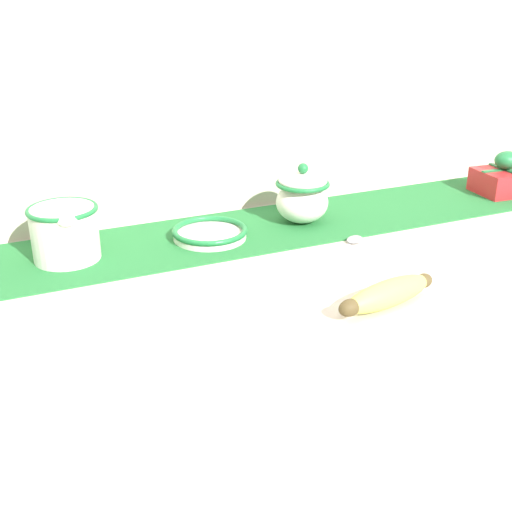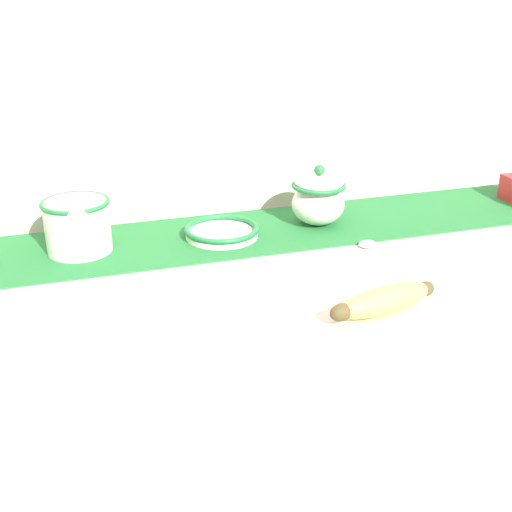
{
  "view_description": "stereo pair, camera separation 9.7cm",
  "coord_description": "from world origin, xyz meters",
  "px_view_note": "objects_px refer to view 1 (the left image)",
  "views": [
    {
      "loc": [
        -0.39,
        -0.84,
        1.3
      ],
      "look_at": [
        -0.03,
        -0.03,
        0.92
      ],
      "focal_mm": 45.0,
      "sensor_mm": 36.0,
      "label": 1
    },
    {
      "loc": [
        -0.3,
        -0.88,
        1.3
      ],
      "look_at": [
        -0.03,
        -0.03,
        0.92
      ],
      "focal_mm": 45.0,
      "sensor_mm": 36.0,
      "label": 2
    }
  ],
  "objects_px": {
    "small_dish": "(210,233)",
    "spoon": "(351,242)",
    "sugar_bowl": "(302,196)",
    "gift_box": "(504,178)",
    "cream_pitcher": "(65,231)",
    "banana": "(387,294)"
  },
  "relations": [
    {
      "from": "banana",
      "to": "spoon",
      "type": "distance_m",
      "value": 0.24
    },
    {
      "from": "cream_pitcher",
      "to": "small_dish",
      "type": "bearing_deg",
      "value": -2.46
    },
    {
      "from": "sugar_bowl",
      "to": "banana",
      "type": "height_order",
      "value": "sugar_bowl"
    },
    {
      "from": "small_dish",
      "to": "banana",
      "type": "xyz_separation_m",
      "value": [
        0.14,
        -0.35,
        0.01
      ]
    },
    {
      "from": "spoon",
      "to": "banana",
      "type": "bearing_deg",
      "value": -136.13
    },
    {
      "from": "banana",
      "to": "cream_pitcher",
      "type": "bearing_deg",
      "value": 137.82
    },
    {
      "from": "sugar_bowl",
      "to": "spoon",
      "type": "xyz_separation_m",
      "value": [
        0.03,
        -0.13,
        -0.05
      ]
    },
    {
      "from": "gift_box",
      "to": "sugar_bowl",
      "type": "bearing_deg",
      "value": 178.14
    },
    {
      "from": "small_dish",
      "to": "spoon",
      "type": "relative_size",
      "value": 0.86
    },
    {
      "from": "gift_box",
      "to": "cream_pitcher",
      "type": "bearing_deg",
      "value": 178.97
    },
    {
      "from": "small_dish",
      "to": "spoon",
      "type": "distance_m",
      "value": 0.25
    },
    {
      "from": "sugar_bowl",
      "to": "banana",
      "type": "bearing_deg",
      "value": -97.69
    },
    {
      "from": "sugar_bowl",
      "to": "gift_box",
      "type": "bearing_deg",
      "value": -1.86
    },
    {
      "from": "cream_pitcher",
      "to": "gift_box",
      "type": "relative_size",
      "value": 1.09
    },
    {
      "from": "sugar_bowl",
      "to": "spoon",
      "type": "height_order",
      "value": "sugar_bowl"
    },
    {
      "from": "sugar_bowl",
      "to": "spoon",
      "type": "bearing_deg",
      "value": -77.3
    },
    {
      "from": "small_dish",
      "to": "spoon",
      "type": "xyz_separation_m",
      "value": [
        0.22,
        -0.12,
        -0.01
      ]
    },
    {
      "from": "sugar_bowl",
      "to": "banana",
      "type": "xyz_separation_m",
      "value": [
        -0.05,
        -0.36,
        -0.03
      ]
    },
    {
      "from": "small_dish",
      "to": "gift_box",
      "type": "distance_m",
      "value": 0.68
    },
    {
      "from": "sugar_bowl",
      "to": "small_dish",
      "type": "xyz_separation_m",
      "value": [
        -0.19,
        -0.01,
        -0.04
      ]
    },
    {
      "from": "banana",
      "to": "spoon",
      "type": "bearing_deg",
      "value": 70.87
    },
    {
      "from": "sugar_bowl",
      "to": "gift_box",
      "type": "distance_m",
      "value": 0.49
    }
  ]
}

